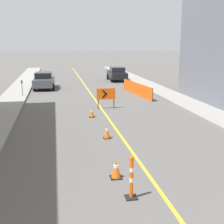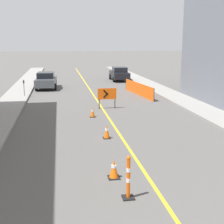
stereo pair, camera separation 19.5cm
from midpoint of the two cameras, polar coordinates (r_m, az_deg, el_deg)
The scene contains 12 objects.
lane_stripe at distance 28.29m, azimuth -4.32°, elevation 3.69°, with size 0.12×52.73×0.01m.
sidewalk_left at distance 28.34m, azimuth -17.26°, elevation 3.32°, with size 2.11×52.73×0.15m.
sidewalk_right at distance 29.62m, azimuth 8.07°, elevation 4.15°, with size 2.11×52.73×0.15m.
traffic_cone_second at distance 10.51m, azimuth 0.19°, elevation -10.37°, with size 0.39×0.39×0.64m.
traffic_cone_third at distance 14.63m, azimuth -1.29°, elevation -3.61°, with size 0.35×0.35×0.65m.
traffic_cone_fourth at distance 18.75m, azimuth -4.00°, elevation -0.07°, with size 0.33×0.33×0.59m.
delineator_post_front at distance 9.16m, azimuth 2.95°, elevation -12.28°, with size 0.35×0.35×1.30m.
arrow_barricade_primary at distance 20.99m, azimuth -1.38°, elevation 3.23°, with size 1.27×0.08×1.39m.
safety_mesh_fence at distance 26.61m, azimuth 4.35°, elevation 4.23°, with size 0.82×6.43×1.03m.
parked_car_curb_near at distance 30.80m, azimuth -12.52°, elevation 5.66°, with size 2.00×4.38×1.59m.
parked_car_curb_mid at distance 36.42m, azimuth 0.77°, elevation 7.01°, with size 1.95×4.35×1.59m.
parking_meter_far_curb at distance 26.20m, azimuth -16.35°, elevation 4.82°, with size 0.12×0.11×1.28m.
Camera 1 is at (-3.00, -1.41, 4.44)m, focal length 50.00 mm.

